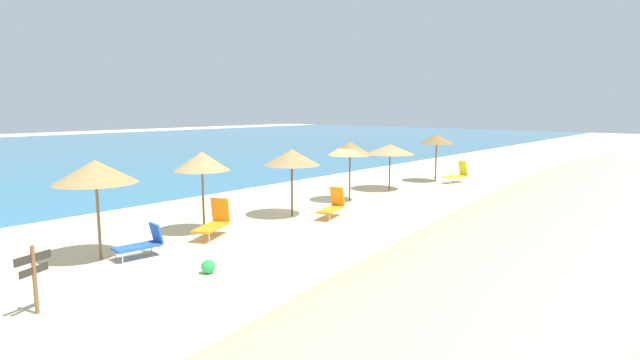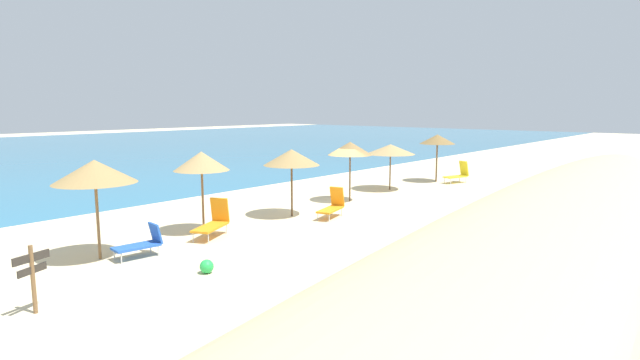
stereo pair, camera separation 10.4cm
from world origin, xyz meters
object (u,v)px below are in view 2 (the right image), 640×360
(beach_umbrella_0, at_px, (95,172))
(lounge_chair_0, at_px, (142,243))
(beach_umbrella_3, at_px, (350,149))
(beach_umbrella_5, at_px, (437,139))
(beach_umbrella_4, at_px, (391,149))
(beach_umbrella_1, at_px, (201,161))
(lounge_chair_2, at_px, (213,222))
(lounge_chair_1, at_px, (332,205))
(beach_umbrella_2, at_px, (292,157))
(wooden_signpost, at_px, (32,272))
(lounge_chair_3, at_px, (458,174))
(beach_ball, at_px, (207,266))

(beach_umbrella_0, distance_m, lounge_chair_0, 2.45)
(beach_umbrella_3, bearing_deg, beach_umbrella_5, -0.66)
(beach_umbrella_3, distance_m, beach_umbrella_5, 8.37)
(beach_umbrella_4, bearing_deg, beach_umbrella_5, -6.19)
(beach_umbrella_0, relative_size, lounge_chair_0, 2.06)
(beach_umbrella_4, distance_m, lounge_chair_0, 15.26)
(beach_umbrella_4, height_order, beach_umbrella_5, beach_umbrella_5)
(beach_umbrella_1, xyz_separation_m, lounge_chair_0, (-2.95, -0.99, -2.11))
(beach_umbrella_5, xyz_separation_m, lounge_chair_2, (-16.58, -0.27, -2.00))
(lounge_chair_1, distance_m, lounge_chair_2, 5.15)
(beach_umbrella_4, xyz_separation_m, beach_umbrella_5, (4.33, -0.47, 0.34))
(beach_umbrella_1, distance_m, beach_umbrella_5, 16.50)
(lounge_chair_0, bearing_deg, beach_umbrella_4, -79.37)
(beach_umbrella_2, height_order, wooden_signpost, beach_umbrella_2)
(beach_umbrella_3, relative_size, beach_umbrella_4, 1.08)
(beach_umbrella_3, relative_size, lounge_chair_3, 1.68)
(beach_umbrella_1, height_order, wooden_signpost, beach_umbrella_1)
(beach_umbrella_4, xyz_separation_m, beach_ball, (-14.80, -3.74, -1.99))
(beach_umbrella_3, bearing_deg, lounge_chair_1, -154.20)
(lounge_chair_0, bearing_deg, beach_umbrella_0, 58.24)
(beach_umbrella_0, bearing_deg, lounge_chair_3, -3.65)
(beach_umbrella_5, height_order, wooden_signpost, beach_umbrella_5)
(beach_umbrella_1, xyz_separation_m, lounge_chair_2, (-0.08, -0.67, -2.03))
(lounge_chair_3, bearing_deg, beach_umbrella_2, 102.77)
(beach_ball, bearing_deg, lounge_chair_2, 49.73)
(beach_umbrella_4, distance_m, beach_umbrella_5, 4.37)
(wooden_signpost, bearing_deg, beach_umbrella_1, 8.62)
(beach_umbrella_5, distance_m, wooden_signpost, 23.35)
(beach_umbrella_4, bearing_deg, beach_umbrella_2, -176.18)
(beach_umbrella_3, height_order, wooden_signpost, beach_umbrella_3)
(lounge_chair_3, relative_size, beach_ball, 4.46)
(beach_umbrella_0, relative_size, lounge_chair_3, 1.74)
(wooden_signpost, xyz_separation_m, beach_ball, (4.01, -0.66, -0.73))
(lounge_chair_2, bearing_deg, wooden_signpost, 84.35)
(beach_umbrella_2, relative_size, lounge_chair_1, 1.62)
(beach_umbrella_3, xyz_separation_m, beach_ball, (-10.76, -3.37, -2.30))
(beach_umbrella_0, distance_m, lounge_chair_1, 9.19)
(beach_umbrella_4, bearing_deg, beach_umbrella_3, -174.74)
(beach_umbrella_4, bearing_deg, lounge_chair_3, -19.04)
(beach_umbrella_3, xyz_separation_m, wooden_signpost, (-14.77, -2.72, -1.58))
(beach_umbrella_4, bearing_deg, lounge_chair_1, -165.17)
(beach_umbrella_3, bearing_deg, lounge_chair_0, -176.49)
(wooden_signpost, bearing_deg, beach_umbrella_4, -6.53)
(lounge_chair_1, bearing_deg, wooden_signpost, 80.45)
(beach_umbrella_2, bearing_deg, lounge_chair_1, -56.05)
(beach_umbrella_1, bearing_deg, beach_umbrella_2, -6.85)
(beach_umbrella_0, xyz_separation_m, lounge_chair_1, (8.80, -1.60, -2.10))
(lounge_chair_0, bearing_deg, beach_ball, -166.69)
(beach_umbrella_1, bearing_deg, beach_umbrella_4, 0.30)
(beach_umbrella_3, height_order, lounge_chair_2, beach_umbrella_3)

